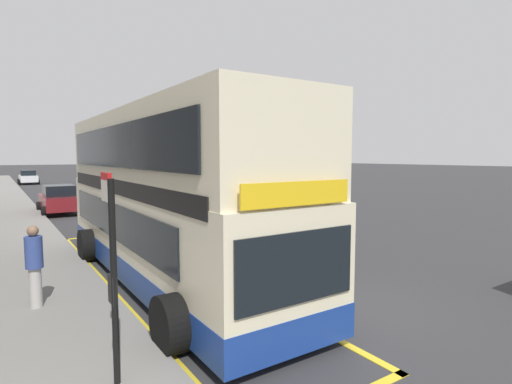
{
  "coord_description": "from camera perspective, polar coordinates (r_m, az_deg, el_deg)",
  "views": [
    {
      "loc": [
        -6.19,
        -5.88,
        3.27
      ],
      "look_at": [
        -0.15,
        3.27,
        2.28
      ],
      "focal_mm": 27.98,
      "sensor_mm": 36.0,
      "label": 1
    }
  ],
  "objects": [
    {
      "name": "ground_plane",
      "position": [
        38.52,
        -24.09,
        -0.15
      ],
      "size": [
        260.0,
        260.0,
        0.0
      ],
      "primitive_type": "plane",
      "color": "#333335"
    },
    {
      "name": "double_decker_bus",
      "position": [
        10.78,
        -12.96,
        -1.39
      ],
      "size": [
        3.24,
        11.04,
        4.4
      ],
      "color": "beige",
      "rests_on": "ground"
    },
    {
      "name": "bus_bay_markings",
      "position": [
        11.37,
        -13.7,
        -11.67
      ],
      "size": [
        2.87,
        13.58,
        0.01
      ],
      "color": "yellow",
      "rests_on": "ground"
    },
    {
      "name": "bus_stop_sign",
      "position": [
        5.85,
        -19.88,
        -9.48
      ],
      "size": [
        0.09,
        0.51,
        2.91
      ],
      "color": "black",
      "rests_on": "pavement_near"
    },
    {
      "name": "parked_car_navy_distant",
      "position": [
        52.58,
        -21.55,
        2.12
      ],
      "size": [
        2.09,
        4.2,
        1.62
      ],
      "rotation": [
        0.0,
        0.0,
        3.1
      ],
      "color": "navy",
      "rests_on": "ground"
    },
    {
      "name": "parked_car_maroon_far",
      "position": [
        25.37,
        -26.31,
        -0.95
      ],
      "size": [
        2.09,
        4.2,
        1.62
      ],
      "rotation": [
        0.0,
        0.0,
        -0.04
      ],
      "color": "maroon",
      "rests_on": "ground"
    },
    {
      "name": "parked_car_white_kerbside",
      "position": [
        53.51,
        -29.8,
        1.85
      ],
      "size": [
        2.09,
        4.2,
        1.62
      ],
      "rotation": [
        0.0,
        0.0,
        0.0
      ],
      "color": "silver",
      "rests_on": "ground"
    },
    {
      "name": "pedestrian_further_back",
      "position": [
        9.5,
        -29.12,
        -8.86
      ],
      "size": [
        0.34,
        0.34,
        1.71
      ],
      "color": "#B7B2AD",
      "rests_on": "pavement_near"
    }
  ]
}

